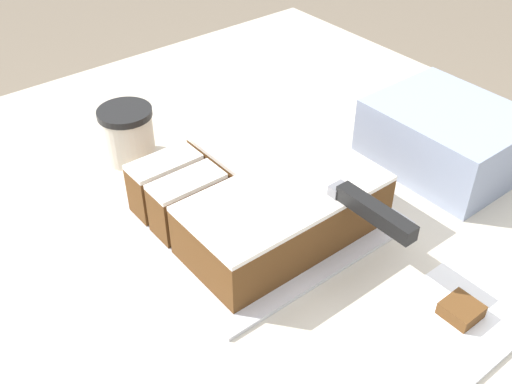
{
  "coord_description": "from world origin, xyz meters",
  "views": [
    {
      "loc": [
        0.48,
        -0.52,
        1.51
      ],
      "look_at": [
        -0.07,
        -0.08,
        0.96
      ],
      "focal_mm": 42.0,
      "sensor_mm": 36.0,
      "label": 1
    }
  ],
  "objects_px": {
    "cake": "(260,192)",
    "brownie": "(460,311)",
    "cake_board": "(256,215)",
    "coffee_cup": "(128,134)",
    "storage_box": "(446,137)",
    "knife": "(354,199)"
  },
  "relations": [
    {
      "from": "cake",
      "to": "knife",
      "type": "height_order",
      "value": "knife"
    },
    {
      "from": "cake",
      "to": "brownie",
      "type": "height_order",
      "value": "cake"
    },
    {
      "from": "brownie",
      "to": "cake",
      "type": "bearing_deg",
      "value": -167.29
    },
    {
      "from": "knife",
      "to": "brownie",
      "type": "relative_size",
      "value": 7.8
    },
    {
      "from": "coffee_cup",
      "to": "brownie",
      "type": "bearing_deg",
      "value": 14.06
    },
    {
      "from": "cake",
      "to": "coffee_cup",
      "type": "distance_m",
      "value": 0.28
    },
    {
      "from": "cake",
      "to": "storage_box",
      "type": "bearing_deg",
      "value": 75.84
    },
    {
      "from": "cake",
      "to": "coffee_cup",
      "type": "relative_size",
      "value": 3.11
    },
    {
      "from": "cake_board",
      "to": "coffee_cup",
      "type": "xyz_separation_m",
      "value": [
        -0.26,
        -0.07,
        0.05
      ]
    },
    {
      "from": "cake_board",
      "to": "coffee_cup",
      "type": "height_order",
      "value": "coffee_cup"
    },
    {
      "from": "cake_board",
      "to": "brownie",
      "type": "height_order",
      "value": "brownie"
    },
    {
      "from": "cake",
      "to": "cake_board",
      "type": "bearing_deg",
      "value": -133.85
    },
    {
      "from": "cake",
      "to": "knife",
      "type": "bearing_deg",
      "value": 18.54
    },
    {
      "from": "cake_board",
      "to": "storage_box",
      "type": "distance_m",
      "value": 0.35
    },
    {
      "from": "cake_board",
      "to": "knife",
      "type": "distance_m",
      "value": 0.18
    },
    {
      "from": "cake_board",
      "to": "storage_box",
      "type": "height_order",
      "value": "storage_box"
    },
    {
      "from": "cake",
      "to": "coffee_cup",
      "type": "height_order",
      "value": "coffee_cup"
    },
    {
      "from": "coffee_cup",
      "to": "storage_box",
      "type": "bearing_deg",
      "value": 49.27
    },
    {
      "from": "cake_board",
      "to": "coffee_cup",
      "type": "distance_m",
      "value": 0.28
    },
    {
      "from": "coffee_cup",
      "to": "storage_box",
      "type": "height_order",
      "value": "storage_box"
    },
    {
      "from": "brownie",
      "to": "coffee_cup",
      "type": "bearing_deg",
      "value": -165.94
    },
    {
      "from": "coffee_cup",
      "to": "storage_box",
      "type": "distance_m",
      "value": 0.54
    }
  ]
}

